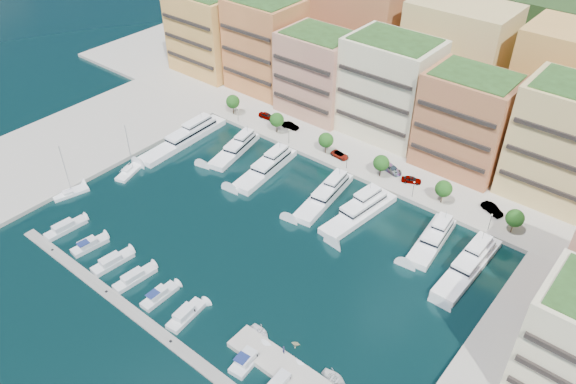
# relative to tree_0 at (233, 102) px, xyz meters

# --- Properties ---
(ground) EXTENTS (400.00, 400.00, 0.00)m
(ground) POSITION_rel_tree_0_xyz_m (40.00, -33.50, -4.74)
(ground) COLOR black
(ground) RESTS_ON ground
(north_quay) EXTENTS (220.00, 64.00, 2.00)m
(north_quay) POSITION_rel_tree_0_xyz_m (40.00, 28.50, -4.74)
(north_quay) COLOR #9E998E
(north_quay) RESTS_ON ground
(west_quay) EXTENTS (34.00, 76.00, 2.00)m
(west_quay) POSITION_rel_tree_0_xyz_m (-22.00, -41.50, -4.74)
(west_quay) COLOR #9E998E
(west_quay) RESTS_ON ground
(hillside) EXTENTS (240.00, 40.00, 58.00)m
(hillside) POSITION_rel_tree_0_xyz_m (40.00, 76.50, -4.74)
(hillside) COLOR #193515
(hillside) RESTS_ON ground
(south_pontoon) EXTENTS (72.00, 2.20, 0.35)m
(south_pontoon) POSITION_rel_tree_0_xyz_m (37.00, -63.50, -4.74)
(south_pontoon) COLOR gray
(south_pontoon) RESTS_ON ground
(apartment_0) EXTENTS (22.00, 16.50, 24.80)m
(apartment_0) POSITION_rel_tree_0_xyz_m (-26.00, 16.49, 8.57)
(apartment_0) COLOR #E5A354
(apartment_0) RESTS_ON north_quay
(apartment_1) EXTENTS (20.00, 16.50, 26.80)m
(apartment_1) POSITION_rel_tree_0_xyz_m (-4.00, 18.49, 9.57)
(apartment_1) COLOR #DB8849
(apartment_1) RESTS_ON north_quay
(apartment_2) EXTENTS (20.00, 15.50, 22.80)m
(apartment_2) POSITION_rel_tree_0_xyz_m (17.00, 16.49, 7.57)
(apartment_2) COLOR tan
(apartment_2) RESTS_ON north_quay
(apartment_3) EXTENTS (22.00, 16.50, 25.80)m
(apartment_3) POSITION_rel_tree_0_xyz_m (38.00, 18.49, 9.07)
(apartment_3) COLOR beige
(apartment_3) RESTS_ON north_quay
(apartment_4) EXTENTS (20.00, 15.50, 23.80)m
(apartment_4) POSITION_rel_tree_0_xyz_m (60.00, 16.49, 8.07)
(apartment_4) COLOR #B46443
(apartment_4) RESTS_ON north_quay
(apartment_5) EXTENTS (22.00, 16.50, 26.80)m
(apartment_5) POSITION_rel_tree_0_xyz_m (82.00, 18.49, 9.57)
(apartment_5) COLOR #D5BB70
(apartment_5) RESTS_ON north_quay
(backblock_0) EXTENTS (26.00, 18.00, 30.00)m
(backblock_0) POSITION_rel_tree_0_xyz_m (-15.00, 40.50, 11.26)
(backblock_0) COLOR beige
(backblock_0) RESTS_ON north_quay
(backblock_1) EXTENTS (26.00, 18.00, 30.00)m
(backblock_1) POSITION_rel_tree_0_xyz_m (15.00, 40.50, 11.26)
(backblock_1) COLOR #B46443
(backblock_1) RESTS_ON north_quay
(backblock_2) EXTENTS (26.00, 18.00, 30.00)m
(backblock_2) POSITION_rel_tree_0_xyz_m (45.00, 40.50, 11.26)
(backblock_2) COLOR #D5BB70
(backblock_2) RESTS_ON north_quay
(backblock_3) EXTENTS (26.00, 18.00, 30.00)m
(backblock_3) POSITION_rel_tree_0_xyz_m (75.00, 40.50, 11.26)
(backblock_3) COLOR #E5A354
(backblock_3) RESTS_ON north_quay
(tree_0) EXTENTS (3.80, 3.80, 5.65)m
(tree_0) POSITION_rel_tree_0_xyz_m (0.00, 0.00, 0.00)
(tree_0) COLOR #473323
(tree_0) RESTS_ON north_quay
(tree_1) EXTENTS (3.80, 3.80, 5.65)m
(tree_1) POSITION_rel_tree_0_xyz_m (16.00, 0.00, 0.00)
(tree_1) COLOR #473323
(tree_1) RESTS_ON north_quay
(tree_2) EXTENTS (3.80, 3.80, 5.65)m
(tree_2) POSITION_rel_tree_0_xyz_m (32.00, 0.00, 0.00)
(tree_2) COLOR #473323
(tree_2) RESTS_ON north_quay
(tree_3) EXTENTS (3.80, 3.80, 5.65)m
(tree_3) POSITION_rel_tree_0_xyz_m (48.00, 0.00, 0.00)
(tree_3) COLOR #473323
(tree_3) RESTS_ON north_quay
(tree_4) EXTENTS (3.80, 3.80, 5.65)m
(tree_4) POSITION_rel_tree_0_xyz_m (64.00, 0.00, 0.00)
(tree_4) COLOR #473323
(tree_4) RESTS_ON north_quay
(tree_5) EXTENTS (3.80, 3.80, 5.65)m
(tree_5) POSITION_rel_tree_0_xyz_m (80.00, 0.00, 0.00)
(tree_5) COLOR #473323
(tree_5) RESTS_ON north_quay
(lamppost_0) EXTENTS (0.30, 0.30, 4.20)m
(lamppost_0) POSITION_rel_tree_0_xyz_m (4.00, -2.30, -0.92)
(lamppost_0) COLOR black
(lamppost_0) RESTS_ON north_quay
(lamppost_1) EXTENTS (0.30, 0.30, 4.20)m
(lamppost_1) POSITION_rel_tree_0_xyz_m (22.00, -2.30, -0.92)
(lamppost_1) COLOR black
(lamppost_1) RESTS_ON north_quay
(lamppost_2) EXTENTS (0.30, 0.30, 4.20)m
(lamppost_2) POSITION_rel_tree_0_xyz_m (40.00, -2.30, -0.92)
(lamppost_2) COLOR black
(lamppost_2) RESTS_ON north_quay
(lamppost_3) EXTENTS (0.30, 0.30, 4.20)m
(lamppost_3) POSITION_rel_tree_0_xyz_m (58.00, -2.30, -0.92)
(lamppost_3) COLOR black
(lamppost_3) RESTS_ON north_quay
(lamppost_4) EXTENTS (0.30, 0.30, 4.20)m
(lamppost_4) POSITION_rel_tree_0_xyz_m (76.00, -2.30, -0.92)
(lamppost_4) COLOR black
(lamppost_4) RESTS_ON north_quay
(yacht_0) EXTENTS (5.77, 27.55, 7.30)m
(yacht_0) POSITION_rel_tree_0_xyz_m (-0.61, -17.05, -3.53)
(yacht_0) COLOR white
(yacht_0) RESTS_ON ground
(yacht_1) EXTENTS (8.06, 18.58, 7.30)m
(yacht_1) POSITION_rel_tree_0_xyz_m (13.20, -12.81, -3.65)
(yacht_1) COLOR white
(yacht_1) RESTS_ON ground
(yacht_2) EXTENTS (7.08, 21.15, 7.30)m
(yacht_2) POSITION_rel_tree_0_xyz_m (24.85, -14.00, -3.53)
(yacht_2) COLOR white
(yacht_2) RESTS_ON ground
(yacht_3) EXTENTS (7.10, 20.90, 7.30)m
(yacht_3) POSITION_rel_tree_0_xyz_m (42.41, -13.88, -3.53)
(yacht_3) COLOR white
(yacht_3) RESTS_ON ground
(yacht_4) EXTENTS (7.29, 21.36, 7.30)m
(yacht_4) POSITION_rel_tree_0_xyz_m (51.99, -14.14, -3.65)
(yacht_4) COLOR white
(yacht_4) RESTS_ON ground
(yacht_5) EXTENTS (6.28, 17.14, 7.30)m
(yacht_5) POSITION_rel_tree_0_xyz_m (68.44, -12.17, -3.53)
(yacht_5) COLOR white
(yacht_5) RESTS_ON ground
(yacht_6) EXTENTS (5.01, 21.64, 7.30)m
(yacht_6) POSITION_rel_tree_0_xyz_m (77.49, -14.38, -3.53)
(yacht_6) COLOR white
(yacht_6) RESTS_ON ground
(cruiser_0) EXTENTS (3.11, 9.05, 2.55)m
(cruiser_0) POSITION_rel_tree_0_xyz_m (6.41, -58.10, -4.20)
(cruiser_0) COLOR silver
(cruiser_0) RESTS_ON ground
(cruiser_1) EXTENTS (3.46, 7.69, 2.66)m
(cruiser_1) POSITION_rel_tree_0_xyz_m (14.95, -58.10, -4.17)
(cruiser_1) COLOR silver
(cruiser_1) RESTS_ON ground
(cruiser_2) EXTENTS (3.42, 8.68, 2.55)m
(cruiser_2) POSITION_rel_tree_0_xyz_m (22.59, -58.09, -4.20)
(cruiser_2) COLOR silver
(cruiser_2) RESTS_ON ground
(cruiser_3) EXTENTS (3.13, 8.82, 2.55)m
(cruiser_3) POSITION_rel_tree_0_xyz_m (29.52, -58.09, -4.20)
(cruiser_3) COLOR silver
(cruiser_3) RESTS_ON ground
(cruiser_4) EXTENTS (2.54, 7.55, 2.66)m
(cruiser_4) POSITION_rel_tree_0_xyz_m (36.70, -58.10, -4.17)
(cruiser_4) COLOR silver
(cruiser_4) RESTS_ON ground
(cruiser_5) EXTENTS (3.47, 8.22, 2.55)m
(cruiser_5) POSITION_rel_tree_0_xyz_m (43.89, -58.09, -4.20)
(cruiser_5) COLOR silver
(cruiser_5) RESTS_ON ground
(cruiser_7) EXTENTS (3.53, 7.36, 2.66)m
(cruiser_7) POSITION_rel_tree_0_xyz_m (58.83, -58.09, -4.17)
(cruiser_7) COLOR silver
(cruiser_7) RESTS_ON ground
(cruiser_8) EXTENTS (2.75, 8.23, 2.55)m
(cruiser_8) POSITION_rel_tree_0_xyz_m (65.87, -58.09, -4.20)
(cruiser_8) COLOR silver
(cruiser_8) RESTS_ON ground
(sailboat_0) EXTENTS (4.81, 8.45, 13.20)m
(sailboat_0) POSITION_rel_tree_0_xyz_m (-3.92, -50.15, -4.43)
(sailboat_0) COLOR white
(sailboat_0) RESTS_ON ground
(sailboat_1) EXTENTS (5.66, 10.17, 13.20)m
(sailboat_1) POSITION_rel_tree_0_xyz_m (-0.45, -35.48, -4.44)
(sailboat_1) COLOR white
(sailboat_1) RESTS_ON ground
(tender_0) EXTENTS (4.58, 3.56, 0.87)m
(tender_0) POSITION_rel_tree_0_xyz_m (56.57, -52.50, -4.31)
(tender_0) COLOR white
(tender_0) RESTS_ON ground
(tender_1) EXTENTS (1.97, 1.84, 0.83)m
(tender_1) POSITION_rel_tree_0_xyz_m (62.81, -50.42, -4.33)
(tender_1) COLOR #C2BF94
(tender_1) RESTS_ON ground
(tender_2) EXTENTS (4.35, 3.18, 0.88)m
(tender_2) POSITION_rel_tree_0_xyz_m (71.76, -51.76, -4.30)
(tender_2) COLOR silver
(tender_2) RESTS_ON ground
(car_0) EXTENTS (4.99, 2.34, 1.65)m
(car_0) POSITION_rel_tree_0_xyz_m (9.08, 3.87, -2.92)
(car_0) COLOR gray
(car_0) RESTS_ON north_quay
(car_1) EXTENTS (4.86, 2.16, 1.55)m
(car_1) POSITION_rel_tree_0_xyz_m (17.49, 3.84, -2.97)
(car_1) COLOR gray
(car_1) RESTS_ON north_quay
(car_2) EXTENTS (5.02, 2.73, 1.34)m
(car_2) POSITION_rel_tree_0_xyz_m (35.96, 0.66, -3.07)
(car_2) COLOR gray
(car_2) RESTS_ON north_quay
(car_3) EXTENTS (6.26, 3.55, 1.71)m
(car_3) POSITION_rel_tree_0_xyz_m (48.98, 3.38, -2.89)
(car_3) COLOR gray
(car_3) RESTS_ON north_quay
(car_4) EXTENTS (4.96, 3.62, 1.57)m
(car_4) POSITION_rel_tree_0_xyz_m (55.06, 2.43, -2.96)
(car_4) COLOR gray
(car_4) RESTS_ON north_quay
(car_5) EXTENTS (5.53, 3.67, 1.72)m
(car_5) POSITION_rel_tree_0_xyz_m (74.16, 3.77, -2.88)
(car_5) COLOR gray
(car_5) RESTS_ON north_quay
(person_0) EXTENTS (0.74, 0.70, 1.70)m
(person_0) POSITION_rel_tree_0_xyz_m (62.76, -53.51, -2.89)
(person_0) COLOR #222244
(person_0) RESTS_ON finger_pier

